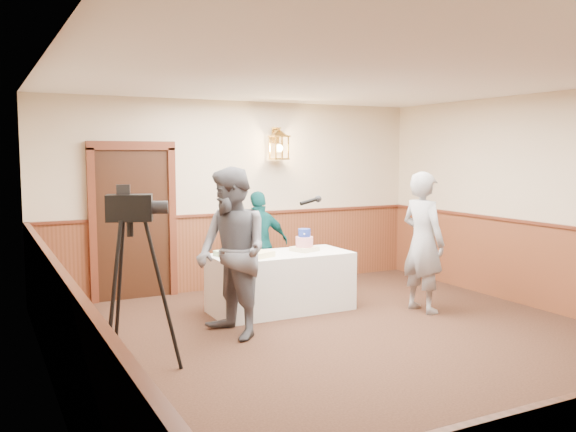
% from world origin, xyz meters
% --- Properties ---
extents(ground, '(7.00, 7.00, 0.00)m').
position_xyz_m(ground, '(0.00, 0.00, 0.00)').
color(ground, black).
rests_on(ground, ground).
extents(room_shell, '(6.02, 7.02, 2.81)m').
position_xyz_m(room_shell, '(-0.05, 0.45, 1.52)').
color(room_shell, beige).
rests_on(room_shell, ground).
extents(display_table, '(1.80, 0.80, 0.75)m').
position_xyz_m(display_table, '(-0.08, 1.90, 0.38)').
color(display_table, silver).
rests_on(display_table, ground).
extents(tiered_cake, '(0.36, 0.36, 0.29)m').
position_xyz_m(tiered_cake, '(0.28, 1.93, 0.87)').
color(tiered_cake, beige).
rests_on(tiered_cake, display_table).
extents(sheet_cake_yellow, '(0.41, 0.36, 0.07)m').
position_xyz_m(sheet_cake_yellow, '(-0.45, 1.77, 0.78)').
color(sheet_cake_yellow, '#FDDC97').
rests_on(sheet_cake_yellow, display_table).
extents(sheet_cake_green, '(0.33, 0.28, 0.07)m').
position_xyz_m(sheet_cake_green, '(-0.75, 2.05, 0.78)').
color(sheet_cake_green, '#B1F1AA').
rests_on(sheet_cake_green, display_table).
extents(interviewer, '(1.61, 1.04, 1.89)m').
position_xyz_m(interviewer, '(-1.05, 1.14, 0.94)').
color(interviewer, '#56575F').
rests_on(interviewer, ground).
extents(baker, '(0.51, 0.70, 1.80)m').
position_xyz_m(baker, '(1.53, 1.06, 0.90)').
color(baker, gray).
rests_on(baker, ground).
extents(assistant_p, '(0.88, 0.38, 1.49)m').
position_xyz_m(assistant_p, '(0.04, 2.82, 0.75)').
color(assistant_p, '#0C484A').
rests_on(assistant_p, ground).
extents(tv_camera_rig, '(0.65, 0.61, 1.66)m').
position_xyz_m(tv_camera_rig, '(-2.28, 0.55, 0.74)').
color(tv_camera_rig, black).
rests_on(tv_camera_rig, ground).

